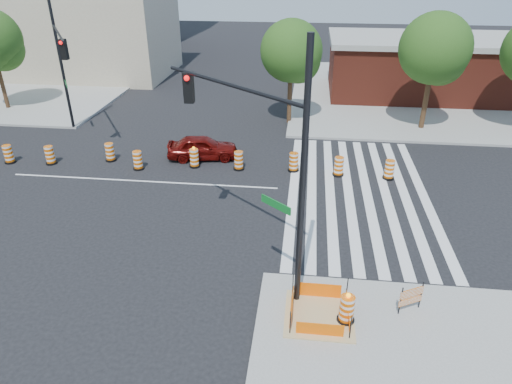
# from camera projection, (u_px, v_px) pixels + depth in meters

# --- Properties ---
(ground) EXTENTS (120.00, 120.00, 0.00)m
(ground) POSITION_uv_depth(u_px,v_px,m) (143.00, 181.00, 23.55)
(ground) COLOR black
(ground) RESTS_ON ground
(sidewalk_ne) EXTENTS (22.00, 22.00, 0.15)m
(sidewalk_ne) POSITION_uv_depth(u_px,v_px,m) (427.00, 94.00, 37.47)
(sidewalk_ne) COLOR gray
(sidewalk_ne) RESTS_ON ground
(sidewalk_nw) EXTENTS (22.00, 22.00, 0.15)m
(sidewalk_nw) POSITION_uv_depth(u_px,v_px,m) (16.00, 82.00, 41.15)
(sidewalk_nw) COLOR gray
(sidewalk_nw) RESTS_ON ground
(crosswalk_east) EXTENTS (6.75, 13.50, 0.01)m
(crosswalk_east) POSITION_uv_depth(u_px,v_px,m) (358.00, 193.00, 22.43)
(crosswalk_east) COLOR silver
(crosswalk_east) RESTS_ON ground
(lane_centerline) EXTENTS (14.00, 0.12, 0.01)m
(lane_centerline) POSITION_uv_depth(u_px,v_px,m) (143.00, 181.00, 23.55)
(lane_centerline) COLOR silver
(lane_centerline) RESTS_ON ground
(excavation_pit) EXTENTS (2.20, 2.20, 0.90)m
(excavation_pit) POSITION_uv_depth(u_px,v_px,m) (319.00, 314.00, 14.63)
(excavation_pit) COLOR tan
(excavation_pit) RESTS_ON ground
(brick_storefront) EXTENTS (16.50, 8.50, 4.60)m
(brick_storefront) POSITION_uv_depth(u_px,v_px,m) (432.00, 67.00, 36.42)
(brick_storefront) COLOR maroon
(brick_storefront) RESTS_ON ground
(beige_midrise) EXTENTS (14.00, 10.00, 10.00)m
(beige_midrise) POSITION_uv_depth(u_px,v_px,m) (90.00, 19.00, 41.74)
(beige_midrise) COLOR tan
(beige_midrise) RESTS_ON ground
(red_coupe) EXTENTS (4.15, 2.22, 1.34)m
(red_coupe) POSITION_uv_depth(u_px,v_px,m) (202.00, 147.00, 25.84)
(red_coupe) COLOR #5A0A07
(red_coupe) RESTS_ON ground
(signal_pole_se) EXTENTS (5.05, 4.32, 8.60)m
(signal_pole_se) POSITION_uv_depth(u_px,v_px,m) (261.00, 143.00, 14.12)
(signal_pole_se) COLOR black
(signal_pole_se) RESTS_ON ground
(signal_pole_nw) EXTENTS (3.46, 5.37, 8.27)m
(signal_pole_nw) POSITION_uv_depth(u_px,v_px,m) (61.00, 56.00, 26.74)
(signal_pole_nw) COLOR black
(signal_pole_nw) RESTS_ON ground
(pit_drum) EXTENTS (0.57, 0.57, 1.12)m
(pit_drum) POSITION_uv_depth(u_px,v_px,m) (347.00, 310.00, 14.24)
(pit_drum) COLOR black
(pit_drum) RESTS_ON ground
(barricade) EXTENTS (0.81, 0.46, 1.05)m
(barricade) POSITION_uv_depth(u_px,v_px,m) (411.00, 297.00, 14.61)
(barricade) COLOR #DB5B04
(barricade) RESTS_ON ground
(tree_north_c) EXTENTS (4.02, 4.02, 6.84)m
(tree_north_c) POSITION_uv_depth(u_px,v_px,m) (292.00, 55.00, 29.49)
(tree_north_c) COLOR #382314
(tree_north_c) RESTS_ON ground
(tree_north_d) EXTENTS (4.37, 4.37, 7.43)m
(tree_north_d) POSITION_uv_depth(u_px,v_px,m) (435.00, 53.00, 28.04)
(tree_north_d) COLOR #382314
(tree_north_d) RESTS_ON ground
(median_drum_1) EXTENTS (0.60, 0.60, 1.02)m
(median_drum_1) POSITION_uv_depth(u_px,v_px,m) (9.00, 155.00, 25.40)
(median_drum_1) COLOR black
(median_drum_1) RESTS_ON ground
(median_drum_2) EXTENTS (0.60, 0.60, 1.02)m
(median_drum_2) POSITION_uv_depth(u_px,v_px,m) (50.00, 156.00, 25.27)
(median_drum_2) COLOR black
(median_drum_2) RESTS_ON ground
(median_drum_3) EXTENTS (0.60, 0.60, 1.02)m
(median_drum_3) POSITION_uv_depth(u_px,v_px,m) (110.00, 153.00, 25.65)
(median_drum_3) COLOR black
(median_drum_3) RESTS_ON ground
(median_drum_4) EXTENTS (0.60, 0.60, 1.02)m
(median_drum_4) POSITION_uv_depth(u_px,v_px,m) (138.00, 161.00, 24.65)
(median_drum_4) COLOR black
(median_drum_4) RESTS_ON ground
(median_drum_5) EXTENTS (0.60, 0.60, 1.18)m
(median_drum_5) POSITION_uv_depth(u_px,v_px,m) (194.00, 158.00, 24.92)
(median_drum_5) COLOR black
(median_drum_5) RESTS_ON ground
(median_drum_6) EXTENTS (0.60, 0.60, 1.02)m
(median_drum_6) POSITION_uv_depth(u_px,v_px,m) (239.00, 161.00, 24.62)
(median_drum_6) COLOR black
(median_drum_6) RESTS_ON ground
(median_drum_7) EXTENTS (0.60, 0.60, 1.02)m
(median_drum_7) POSITION_uv_depth(u_px,v_px,m) (294.00, 163.00, 24.45)
(median_drum_7) COLOR black
(median_drum_7) RESTS_ON ground
(median_drum_8) EXTENTS (0.60, 0.60, 1.02)m
(median_drum_8) POSITION_uv_depth(u_px,v_px,m) (339.00, 167.00, 23.96)
(median_drum_8) COLOR black
(median_drum_8) RESTS_ON ground
(median_drum_9) EXTENTS (0.60, 0.60, 1.02)m
(median_drum_9) POSITION_uv_depth(u_px,v_px,m) (389.00, 170.00, 23.60)
(median_drum_9) COLOR black
(median_drum_9) RESTS_ON ground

